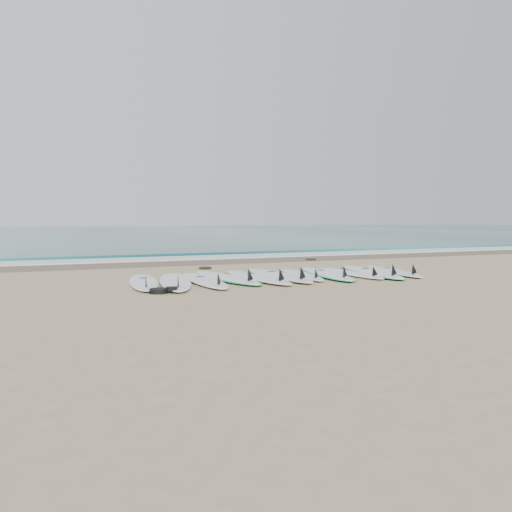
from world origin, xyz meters
name	(u,v)px	position (x,y,z in m)	size (l,w,h in m)	color
ground	(278,278)	(0.00, 0.00, 0.00)	(120.00, 120.00, 0.00)	tan
ocean	(113,233)	(0.00, 32.50, 0.01)	(120.00, 55.00, 0.03)	#216768
wet_sand_band	(219,262)	(0.00, 4.10, 0.01)	(120.00, 1.80, 0.01)	brown
foam_band	(206,258)	(0.00, 5.50, 0.02)	(120.00, 1.40, 0.04)	silver
wave_crest	(194,253)	(0.00, 7.00, 0.05)	(120.00, 1.00, 0.10)	#216768
surfboard_0	(144,282)	(-2.83, -0.02, 0.06)	(0.85, 2.68, 0.34)	white
surfboard_1	(175,281)	(-2.27, -0.24, 0.06)	(1.07, 2.91, 0.36)	white
surfboard_2	(205,280)	(-1.69, -0.24, 0.06)	(0.57, 2.70, 0.35)	white
surfboard_3	(226,277)	(-1.13, 0.08, 0.05)	(1.08, 2.83, 0.35)	white
surfboard_4	(258,277)	(-0.53, -0.15, 0.06)	(0.85, 2.86, 0.36)	white
surfboard_5	(279,275)	(0.02, -0.02, 0.06)	(0.71, 2.93, 0.37)	white
surfboard_6	(302,274)	(0.57, -0.04, 0.05)	(0.78, 2.41, 0.30)	white
surfboard_7	(326,273)	(1.14, -0.08, 0.05)	(1.04, 2.84, 0.35)	white
surfboard_8	(352,273)	(1.73, -0.20, 0.05)	(0.54, 2.42, 0.31)	white
surfboard_9	(371,272)	(2.25, -0.18, 0.05)	(1.12, 2.96, 0.37)	white
surfboard_10	(394,271)	(2.84, -0.22, 0.06)	(0.98, 2.67, 0.33)	silver
seaweed_near	(205,268)	(-0.94, 2.30, 0.03)	(0.35, 0.27, 0.07)	black
seaweed_far	(311,259)	(2.69, 3.53, 0.03)	(0.34, 0.27, 0.07)	black
leash_coil	(162,290)	(-2.73, -1.25, 0.05)	(0.46, 0.36, 0.11)	black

